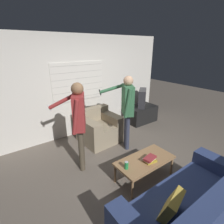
% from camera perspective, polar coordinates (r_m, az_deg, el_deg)
% --- Properties ---
extents(ground_plane, '(16.00, 16.00, 0.00)m').
position_cam_1_polar(ground_plane, '(3.64, 6.37, -17.81)').
color(ground_plane, '#665B51').
extents(wall_back, '(5.20, 0.08, 2.55)m').
position_cam_1_polar(wall_back, '(4.65, -10.13, 8.21)').
color(wall_back, silver).
rests_on(wall_back, ground_plane).
extents(couch_blue, '(2.00, 0.86, 0.89)m').
position_cam_1_polar(couch_blue, '(2.70, 24.71, -27.25)').
color(couch_blue, navy).
rests_on(couch_blue, ground_plane).
extents(armchair_beige, '(0.95, 0.91, 0.79)m').
position_cam_1_polar(armchair_beige, '(4.42, -4.30, -5.27)').
color(armchair_beige, gray).
rests_on(armchair_beige, ground_plane).
extents(coffee_table, '(1.06, 0.52, 0.39)m').
position_cam_1_polar(coffee_table, '(3.25, 10.69, -15.56)').
color(coffee_table, '#9E754C').
rests_on(coffee_table, ground_plane).
extents(tv_stand, '(0.93, 0.56, 0.51)m').
position_cam_1_polar(tv_stand, '(5.59, 9.51, -0.62)').
color(tv_stand, black).
rests_on(tv_stand, ground_plane).
extents(tv, '(0.59, 0.56, 0.53)m').
position_cam_1_polar(tv, '(5.42, 9.80, 4.52)').
color(tv, '#2D2D33').
rests_on(tv, tv_stand).
extents(person_left_standing, '(0.60, 0.74, 1.70)m').
position_cam_1_polar(person_left_standing, '(3.16, -10.86, -1.69)').
color(person_left_standing, '#4C4233').
rests_on(person_left_standing, ground_plane).
extents(person_right_standing, '(0.62, 0.79, 1.69)m').
position_cam_1_polar(person_right_standing, '(3.82, 4.92, 2.60)').
color(person_right_standing, '#33384C').
rests_on(person_right_standing, ground_plane).
extents(book_stack, '(0.25, 0.20, 0.09)m').
position_cam_1_polar(book_stack, '(3.17, 12.17, -14.78)').
color(book_stack, gold).
rests_on(book_stack, coffee_table).
extents(soda_can, '(0.07, 0.07, 0.13)m').
position_cam_1_polar(soda_can, '(2.96, 4.73, -16.93)').
color(soda_can, '#238E47').
rests_on(soda_can, coffee_table).
extents(spare_remote, '(0.09, 0.14, 0.02)m').
position_cam_1_polar(spare_remote, '(3.17, 11.57, -15.50)').
color(spare_remote, white).
rests_on(spare_remote, coffee_table).
extents(floor_fan, '(0.33, 0.20, 0.42)m').
position_cam_1_polar(floor_fan, '(4.97, 2.93, -3.76)').
color(floor_fan, '#A8A8AD').
rests_on(floor_fan, ground_plane).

